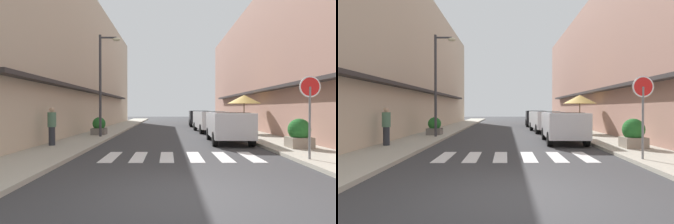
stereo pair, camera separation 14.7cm
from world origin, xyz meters
TOP-DOWN VIEW (x-y plane):
  - ground_plane at (0.00, 14.61)m, footprint 80.33×80.33m
  - sidewalk_left at (-4.64, 14.61)m, footprint 2.26×51.12m
  - sidewalk_right at (4.64, 14.61)m, footprint 2.26×51.12m
  - building_row_left at (-8.27, 15.43)m, footprint 5.50×34.86m
  - building_row_right at (8.27, 15.43)m, footprint 5.50×34.86m
  - crosswalk at (-0.00, 4.48)m, footprint 5.20×2.20m
  - parked_car_near at (2.47, 8.58)m, footprint 1.95×4.22m
  - parked_car_mid at (2.47, 14.95)m, footprint 1.96×4.57m
  - parked_car_far at (2.47, 21.88)m, footprint 1.95×4.04m
  - round_street_sign at (3.84, 3.39)m, footprint 0.65×0.07m
  - street_lamp at (-3.97, 10.56)m, footprint 1.19×0.28m
  - cafe_umbrella at (4.44, 13.26)m, footprint 2.10×2.10m
  - planter_corner at (4.69, 5.98)m, footprint 0.86×0.86m
  - planter_midblock at (-4.50, 11.73)m, footprint 0.82×0.82m
  - pedestrian_walking_near at (-5.27, 6.70)m, footprint 0.34×0.34m

SIDE VIEW (x-z plane):
  - ground_plane at x=0.00m, z-range 0.00..0.00m
  - crosswalk at x=0.00m, z-range 0.00..0.01m
  - sidewalk_left at x=-4.64m, z-range 0.00..0.12m
  - sidewalk_right at x=4.64m, z-range 0.00..0.12m
  - planter_midblock at x=-4.50m, z-range 0.09..1.11m
  - planter_corner at x=4.69m, z-range 0.10..1.24m
  - parked_car_far at x=2.47m, z-range 0.19..1.66m
  - parked_car_near at x=2.47m, z-range 0.19..1.66m
  - parked_car_mid at x=2.47m, z-range 0.19..1.66m
  - pedestrian_walking_near at x=-5.27m, z-range 0.16..1.74m
  - round_street_sign at x=3.84m, z-range 0.79..3.30m
  - cafe_umbrella at x=4.44m, z-range 1.03..3.44m
  - street_lamp at x=-3.97m, z-range 0.72..6.29m
  - building_row_right at x=8.27m, z-range 0.00..9.61m
  - building_row_left at x=-8.27m, z-range 0.00..9.84m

